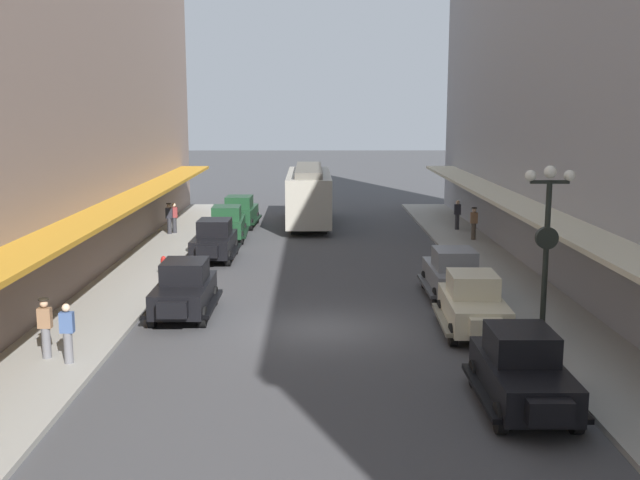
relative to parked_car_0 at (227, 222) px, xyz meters
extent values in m
plane|color=#424244|center=(4.81, -16.20, -0.94)|extent=(200.00, 200.00, 0.00)
cube|color=#99968E|center=(-2.69, -16.20, -0.87)|extent=(3.00, 60.00, 0.15)
cube|color=#99968E|center=(12.31, -16.20, -0.87)|extent=(3.00, 60.00, 0.15)
cube|color=orange|center=(-3.29, -16.20, 2.06)|extent=(1.80, 54.00, 0.16)
cube|color=beige|center=(12.91, -16.20, 2.06)|extent=(1.80, 54.00, 0.16)
cube|color=#193D23|center=(0.00, 0.03, -0.20)|extent=(1.84, 3.96, 0.80)
cube|color=#193D23|center=(0.01, -0.22, 0.55)|extent=(1.50, 1.75, 0.70)
cube|color=#8C9EA8|center=(0.01, -0.22, 0.55)|extent=(1.43, 1.71, 0.42)
cube|color=#193D23|center=(-0.08, 2.16, -0.15)|extent=(0.95, 0.39, 0.52)
cube|color=black|center=(-0.95, 0.00, -0.52)|extent=(0.36, 3.52, 0.12)
cube|color=black|center=(0.95, 0.07, -0.52)|extent=(0.36, 3.52, 0.12)
cylinder|color=black|center=(-0.86, 1.37, -0.60)|extent=(0.24, 0.69, 0.68)
cylinder|color=black|center=(0.76, 1.43, -0.60)|extent=(0.24, 0.69, 0.68)
cylinder|color=black|center=(-0.76, -1.36, -0.60)|extent=(0.24, 0.69, 0.68)
cylinder|color=black|center=(0.85, -1.30, -0.60)|extent=(0.24, 0.69, 0.68)
cube|color=beige|center=(9.52, -16.63, -0.20)|extent=(1.84, 3.96, 0.80)
cube|color=beige|center=(9.52, -16.38, 0.55)|extent=(1.50, 1.75, 0.70)
cube|color=#8C9EA8|center=(9.52, -16.38, 0.55)|extent=(1.43, 1.72, 0.42)
cube|color=beige|center=(9.44, -18.76, -0.15)|extent=(0.95, 0.39, 0.52)
cube|color=#6D6856|center=(10.46, -16.66, -0.52)|extent=(0.37, 3.52, 0.12)
cube|color=#6D6856|center=(8.57, -16.59, -0.52)|extent=(0.37, 3.52, 0.12)
cylinder|color=black|center=(10.27, -18.02, -0.60)|extent=(0.25, 0.69, 0.68)
cylinder|color=black|center=(8.66, -17.96, -0.60)|extent=(0.25, 0.69, 0.68)
cylinder|color=black|center=(10.37, -15.30, -0.60)|extent=(0.25, 0.69, 0.68)
cylinder|color=black|center=(8.76, -15.24, -0.60)|extent=(0.25, 0.69, 0.68)
cube|color=black|center=(0.00, -5.21, -0.20)|extent=(1.74, 3.92, 0.80)
cube|color=black|center=(0.00, -4.96, 0.55)|extent=(1.46, 1.72, 0.70)
cube|color=#8C9EA8|center=(0.00, -4.96, 0.55)|extent=(1.39, 1.68, 0.42)
cube|color=black|center=(-0.03, -7.34, -0.15)|extent=(0.94, 0.37, 0.52)
cube|color=black|center=(0.95, -5.22, -0.52)|extent=(0.28, 3.51, 0.12)
cube|color=black|center=(-0.95, -5.20, -0.52)|extent=(0.28, 3.51, 0.12)
cylinder|color=black|center=(0.79, -6.59, -0.60)|extent=(0.23, 0.68, 0.68)
cylinder|color=black|center=(-0.83, -6.57, -0.60)|extent=(0.23, 0.68, 0.68)
cylinder|color=black|center=(0.82, -3.86, -0.60)|extent=(0.23, 0.68, 0.68)
cylinder|color=black|center=(-0.80, -3.84, -0.60)|extent=(0.23, 0.68, 0.68)
cube|color=black|center=(9.40, -22.63, -0.20)|extent=(1.74, 3.92, 0.80)
cube|color=black|center=(9.40, -22.38, 0.55)|extent=(1.46, 1.71, 0.70)
cube|color=#8C9EA8|center=(9.40, -22.38, 0.55)|extent=(1.38, 1.68, 0.42)
cube|color=black|center=(9.38, -24.76, -0.15)|extent=(0.94, 0.37, 0.52)
cube|color=black|center=(10.35, -22.64, -0.52)|extent=(0.27, 3.51, 0.12)
cube|color=black|center=(8.45, -22.62, -0.52)|extent=(0.27, 3.51, 0.12)
cylinder|color=black|center=(10.19, -24.00, -0.60)|extent=(0.23, 0.68, 0.68)
cylinder|color=black|center=(8.58, -23.99, -0.60)|extent=(0.23, 0.68, 0.68)
cylinder|color=black|center=(10.22, -21.27, -0.60)|extent=(0.23, 0.68, 0.68)
cylinder|color=black|center=(8.61, -21.26, -0.60)|extent=(0.23, 0.68, 0.68)
cube|color=black|center=(0.22, -14.62, -0.20)|extent=(1.70, 3.90, 0.80)
cube|color=black|center=(0.22, -14.37, 0.55)|extent=(1.44, 1.70, 0.70)
cube|color=#8C9EA8|center=(0.22, -14.37, 0.55)|extent=(1.37, 1.67, 0.42)
cube|color=black|center=(0.22, -16.75, -0.15)|extent=(0.94, 0.36, 0.52)
cube|color=black|center=(1.17, -14.62, -0.52)|extent=(0.24, 3.51, 0.12)
cube|color=black|center=(-0.73, -14.62, -0.52)|extent=(0.24, 3.51, 0.12)
cylinder|color=black|center=(1.03, -15.99, -0.60)|extent=(0.22, 0.68, 0.68)
cylinder|color=black|center=(-0.59, -15.98, -0.60)|extent=(0.22, 0.68, 0.68)
cylinder|color=black|center=(1.03, -13.26, -0.60)|extent=(0.22, 0.68, 0.68)
cylinder|color=black|center=(-0.59, -13.25, -0.60)|extent=(0.22, 0.68, 0.68)
cube|color=#193D23|center=(0.24, 4.54, -0.20)|extent=(1.88, 3.98, 0.80)
cube|color=#193D23|center=(0.23, 4.29, 0.55)|extent=(1.52, 1.77, 0.70)
cube|color=#8C9EA8|center=(0.23, 4.29, 0.55)|extent=(1.45, 1.73, 0.42)
cube|color=#193D23|center=(0.34, 6.66, -0.15)|extent=(0.95, 0.40, 0.52)
cube|color=black|center=(-0.71, 4.58, -0.52)|extent=(0.41, 3.52, 0.12)
cube|color=black|center=(1.19, 4.49, -0.52)|extent=(0.41, 3.52, 0.12)
cylinder|color=black|center=(-0.50, 5.94, -0.60)|extent=(0.25, 0.69, 0.68)
cylinder|color=black|center=(1.11, 5.86, -0.60)|extent=(0.25, 0.69, 0.68)
cylinder|color=black|center=(-0.63, 3.21, -0.60)|extent=(0.25, 0.69, 0.68)
cylinder|color=black|center=(0.98, 3.13, -0.60)|extent=(0.25, 0.69, 0.68)
cube|color=slate|center=(9.69, -12.15, -0.20)|extent=(1.70, 3.90, 0.80)
cube|color=slate|center=(9.69, -12.40, 0.55)|extent=(1.44, 1.70, 0.70)
cube|color=#8C9EA8|center=(9.69, -12.40, 0.55)|extent=(1.37, 1.67, 0.42)
cube|color=slate|center=(9.69, -10.02, -0.15)|extent=(0.94, 0.36, 0.52)
cube|color=#393A3D|center=(8.74, -12.15, -0.52)|extent=(0.24, 3.51, 0.12)
cube|color=#393A3D|center=(10.64, -12.15, -0.52)|extent=(0.24, 3.51, 0.12)
cylinder|color=black|center=(8.88, -10.79, -0.60)|extent=(0.22, 0.68, 0.68)
cylinder|color=black|center=(10.50, -10.79, -0.60)|extent=(0.22, 0.68, 0.68)
cylinder|color=black|center=(8.88, -13.52, -0.60)|extent=(0.22, 0.68, 0.68)
cylinder|color=black|center=(10.49, -13.52, -0.60)|extent=(0.22, 0.68, 0.68)
cube|color=#ADA899|center=(4.27, 5.23, 0.81)|extent=(2.55, 9.61, 2.70)
cube|color=#5F5C54|center=(4.27, 5.23, 2.34)|extent=(1.55, 8.65, 0.36)
cube|color=#8C9EA8|center=(4.27, 5.23, 1.28)|extent=(2.58, 8.85, 0.95)
cube|color=black|center=(4.29, 2.35, -0.74)|extent=(2.01, 1.21, 0.40)
cube|color=black|center=(4.25, 8.11, -0.74)|extent=(2.01, 1.21, 0.40)
cube|color=black|center=(11.21, -18.13, -0.54)|extent=(0.44, 0.44, 0.50)
cylinder|color=black|center=(11.21, -18.13, 1.81)|extent=(0.16, 0.16, 4.20)
cube|color=black|center=(11.21, -18.13, 3.91)|extent=(1.10, 0.10, 0.10)
sphere|color=white|center=(10.66, -18.13, 4.09)|extent=(0.32, 0.32, 0.32)
sphere|color=white|center=(11.76, -18.13, 4.09)|extent=(0.32, 0.32, 0.32)
sphere|color=white|center=(11.21, -18.13, 4.19)|extent=(0.36, 0.36, 0.36)
cylinder|color=black|center=(11.21, -18.13, 2.31)|extent=(0.64, 0.18, 0.64)
cylinder|color=silver|center=(11.21, -18.03, 2.31)|extent=(0.56, 0.02, 0.56)
cylinder|color=#B21E19|center=(-1.54, -9.19, -0.44)|extent=(0.24, 0.24, 0.70)
sphere|color=#B21E19|center=(-1.54, -9.19, -0.07)|extent=(0.20, 0.20, 0.20)
cylinder|color=#4C4238|center=(12.85, -0.73, -0.37)|extent=(0.24, 0.24, 0.85)
cube|color=#8C6647|center=(12.85, -0.73, 0.34)|extent=(0.36, 0.22, 0.56)
sphere|color=beige|center=(12.85, -0.73, 0.74)|extent=(0.22, 0.22, 0.22)
cylinder|color=black|center=(12.85, -0.73, 0.86)|extent=(0.28, 0.28, 0.04)
cylinder|color=#2D2D33|center=(-3.05, 1.47, -0.37)|extent=(0.24, 0.24, 0.85)
cube|color=maroon|center=(-3.05, 1.47, 0.34)|extent=(0.36, 0.22, 0.56)
sphere|color=beige|center=(-3.05, 1.47, 0.74)|extent=(0.22, 0.22, 0.22)
cylinder|color=#2D2D33|center=(-3.26, 1.19, -0.37)|extent=(0.24, 0.24, 0.85)
cube|color=#26262D|center=(-3.26, 1.19, 0.34)|extent=(0.36, 0.22, 0.56)
sphere|color=tan|center=(-3.26, 1.19, 0.74)|extent=(0.22, 0.22, 0.22)
cylinder|color=black|center=(-3.26, 1.19, 0.86)|extent=(0.28, 0.28, 0.04)
cylinder|color=slate|center=(-2.74, -19.38, -0.37)|extent=(0.24, 0.24, 0.85)
cube|color=#8C6647|center=(-2.74, -19.38, 0.34)|extent=(0.36, 0.22, 0.56)
sphere|color=tan|center=(-2.74, -19.38, 0.74)|extent=(0.22, 0.22, 0.22)
cylinder|color=black|center=(-2.74, -19.38, 0.86)|extent=(0.28, 0.28, 0.04)
cylinder|color=#2D2D33|center=(12.61, 2.54, -0.37)|extent=(0.24, 0.24, 0.85)
cube|color=#26262D|center=(12.61, 2.54, 0.34)|extent=(0.36, 0.22, 0.56)
sphere|color=beige|center=(12.61, 2.54, 0.74)|extent=(0.22, 0.22, 0.22)
cylinder|color=slate|center=(-2.01, -19.81, -0.37)|extent=(0.24, 0.24, 0.85)
cube|color=#3F598C|center=(-2.01, -19.81, 0.34)|extent=(0.36, 0.22, 0.56)
sphere|color=beige|center=(-2.01, -19.81, 0.74)|extent=(0.22, 0.22, 0.22)
camera|label=1|loc=(4.58, -39.21, 5.97)|focal=42.34mm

